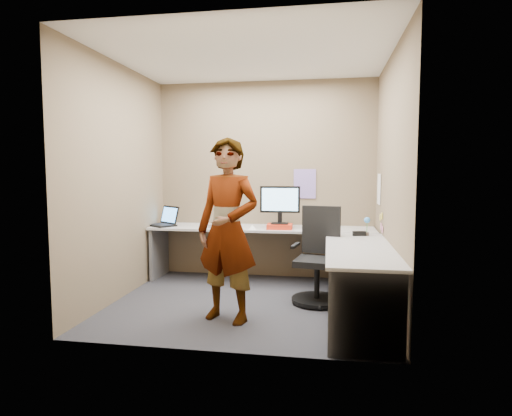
% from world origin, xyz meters
% --- Properties ---
extents(ground, '(3.00, 3.00, 0.00)m').
position_xyz_m(ground, '(0.00, 0.00, 0.00)').
color(ground, '#27272C').
rests_on(ground, ground).
extents(wall_back, '(3.00, 0.00, 3.00)m').
position_xyz_m(wall_back, '(0.00, 1.30, 1.35)').
color(wall_back, '#736247').
rests_on(wall_back, ground).
extents(wall_right, '(0.00, 2.70, 2.70)m').
position_xyz_m(wall_right, '(1.50, 0.00, 1.35)').
color(wall_right, '#736247').
rests_on(wall_right, ground).
extents(wall_left, '(0.00, 2.70, 2.70)m').
position_xyz_m(wall_left, '(-1.50, 0.00, 1.35)').
color(wall_left, '#736247').
rests_on(wall_left, ground).
extents(ceiling, '(3.00, 3.00, 0.00)m').
position_xyz_m(ceiling, '(0.00, 0.00, 2.70)').
color(ceiling, white).
rests_on(ceiling, wall_back).
extents(desk, '(2.98, 2.58, 0.73)m').
position_xyz_m(desk, '(0.44, 0.39, 0.59)').
color(desk, '#AFAFAF').
rests_on(desk, ground).
extents(paper_ream, '(0.33, 0.25, 0.06)m').
position_xyz_m(paper_ream, '(0.26, 0.85, 0.76)').
color(paper_ream, red).
rests_on(paper_ream, desk).
extents(monitor, '(0.51, 0.16, 0.49)m').
position_xyz_m(monitor, '(0.26, 0.87, 1.08)').
color(monitor, black).
rests_on(monitor, paper_ream).
extents(laptop, '(0.48, 0.47, 0.26)m').
position_xyz_m(laptop, '(-1.33, 0.92, 0.80)').
color(laptop, black).
rests_on(laptop, desk).
extents(trackball_mouse, '(0.12, 0.08, 0.07)m').
position_xyz_m(trackball_mouse, '(-0.60, 0.78, 0.76)').
color(trackball_mouse, '#B7B7BC').
rests_on(trackball_mouse, desk).
extents(origami, '(0.10, 0.10, 0.06)m').
position_xyz_m(origami, '(-0.09, 0.75, 0.76)').
color(origami, white).
rests_on(origami, desk).
extents(stapler, '(0.15, 0.07, 0.05)m').
position_xyz_m(stapler, '(1.23, 0.42, 0.76)').
color(stapler, black).
rests_on(stapler, desk).
extents(flower, '(0.07, 0.07, 0.22)m').
position_xyz_m(flower, '(1.31, 0.46, 0.87)').
color(flower, brown).
rests_on(flower, desk).
extents(calendar_purple, '(0.30, 0.01, 0.40)m').
position_xyz_m(calendar_purple, '(0.55, 1.29, 1.30)').
color(calendar_purple, '#846BB7').
rests_on(calendar_purple, wall_back).
extents(calendar_white, '(0.01, 0.28, 0.38)m').
position_xyz_m(calendar_white, '(1.49, 0.90, 1.25)').
color(calendar_white, white).
rests_on(calendar_white, wall_right).
extents(sticky_note_a, '(0.01, 0.07, 0.07)m').
position_xyz_m(sticky_note_a, '(1.49, 0.55, 0.95)').
color(sticky_note_a, '#F2E059').
rests_on(sticky_note_a, wall_right).
extents(sticky_note_b, '(0.01, 0.07, 0.07)m').
position_xyz_m(sticky_note_b, '(1.49, 0.60, 0.82)').
color(sticky_note_b, pink).
rests_on(sticky_note_b, wall_right).
extents(sticky_note_c, '(0.01, 0.07, 0.07)m').
position_xyz_m(sticky_note_c, '(1.49, 0.48, 0.80)').
color(sticky_note_c, pink).
rests_on(sticky_note_c, wall_right).
extents(sticky_note_d, '(0.01, 0.07, 0.07)m').
position_xyz_m(sticky_note_d, '(1.49, 0.70, 0.92)').
color(sticky_note_d, '#F2E059').
rests_on(sticky_note_d, wall_right).
extents(office_chair, '(0.58, 0.56, 1.06)m').
position_xyz_m(office_chair, '(0.77, 0.19, 0.43)').
color(office_chair, black).
rests_on(office_chair, ground).
extents(person, '(0.76, 0.61, 1.80)m').
position_xyz_m(person, '(-0.10, -0.55, 0.90)').
color(person, '#999399').
rests_on(person, ground).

